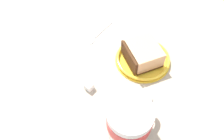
{
  "coord_description": "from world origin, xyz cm",
  "views": [
    {
      "loc": [
        34.97,
        -5.98,
        48.36
      ],
      "look_at": [
        2.75,
        -4.52,
        3.0
      ],
      "focal_mm": 35.62,
      "sensor_mm": 36.0,
      "label": 1
    }
  ],
  "objects_px": {
    "small_plate": "(143,59)",
    "tea_mug": "(130,120)",
    "sugar_cube": "(89,86)",
    "teaspoon": "(95,37)",
    "cake_slice": "(143,54)"
  },
  "relations": [
    {
      "from": "tea_mug",
      "to": "sugar_cube",
      "type": "bearing_deg",
      "value": -141.21
    },
    {
      "from": "cake_slice",
      "to": "tea_mug",
      "type": "relative_size",
      "value": 1.02
    },
    {
      "from": "cake_slice",
      "to": "sugar_cube",
      "type": "height_order",
      "value": "cake_slice"
    },
    {
      "from": "small_plate",
      "to": "tea_mug",
      "type": "relative_size",
      "value": 1.4
    },
    {
      "from": "tea_mug",
      "to": "sugar_cube",
      "type": "distance_m",
      "value": 0.15
    },
    {
      "from": "tea_mug",
      "to": "teaspoon",
      "type": "relative_size",
      "value": 1.11
    },
    {
      "from": "cake_slice",
      "to": "sugar_cube",
      "type": "distance_m",
      "value": 0.17
    },
    {
      "from": "cake_slice",
      "to": "teaspoon",
      "type": "distance_m",
      "value": 0.16
    },
    {
      "from": "teaspoon",
      "to": "small_plate",
      "type": "bearing_deg",
      "value": 55.45
    },
    {
      "from": "cake_slice",
      "to": "teaspoon",
      "type": "height_order",
      "value": "cake_slice"
    },
    {
      "from": "cake_slice",
      "to": "tea_mug",
      "type": "height_order",
      "value": "tea_mug"
    },
    {
      "from": "teaspoon",
      "to": "sugar_cube",
      "type": "distance_m",
      "value": 0.17
    },
    {
      "from": "tea_mug",
      "to": "teaspoon",
      "type": "xyz_separation_m",
      "value": [
        -0.28,
        -0.08,
        -0.05
      ]
    },
    {
      "from": "teaspoon",
      "to": "sugar_cube",
      "type": "bearing_deg",
      "value": -4.32
    },
    {
      "from": "teaspoon",
      "to": "sugar_cube",
      "type": "relative_size",
      "value": 5.2
    }
  ]
}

